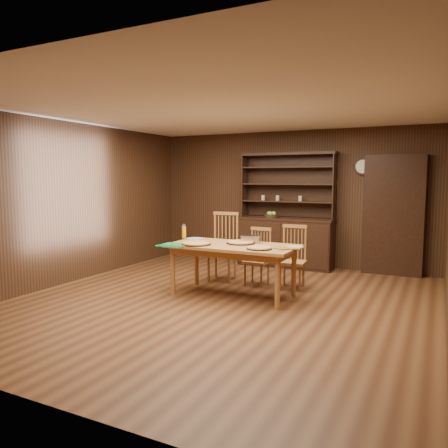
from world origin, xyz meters
The scene contains 20 objects.
floor centered at (0.00, 0.00, 0.00)m, with size 6.00×6.00×0.00m, color brown.
room_shell centered at (0.00, 0.00, 1.58)m, with size 6.00×6.00×6.00m.
china_hutch centered at (0.00, 2.75, 0.60)m, with size 1.84×0.52×2.17m.
doorway centered at (1.90, 2.90, 1.05)m, with size 1.00×0.18×2.10m, color black.
wall_clock centered at (1.35, 2.96, 1.90)m, with size 0.30×0.05×0.30m.
dining_table centered at (0.00, 0.38, 0.66)m, with size 1.82×0.91×0.75m.
chair_left centered at (-0.58, 1.26, 0.60)m, with size 0.51×0.49×1.13m.
chair_center centered at (0.07, 1.19, 0.48)m, with size 0.39×0.38×0.91m.
chair_right centered at (0.62, 1.24, 0.51)m, with size 0.43×0.41×0.97m.
pizza_left centered at (-0.46, 0.14, 0.77)m, with size 0.42×0.42×0.04m.
pizza_right centered at (0.49, 0.17, 0.77)m, with size 0.34×0.34×0.04m.
pizza_center centered at (0.06, 0.51, 0.77)m, with size 0.42×0.42×0.04m.
cooling_rack centered at (-0.73, -0.07, 0.76)m, with size 0.35×0.35×0.02m, color #0DB261, non-canonical shape.
plate_left centered at (-0.76, 0.60, 0.76)m, with size 0.29×0.29×0.02m.
plate_right centered at (0.87, 0.53, 0.76)m, with size 0.23×0.23×0.02m.
foil_dish centered at (0.14, 0.67, 0.80)m, with size 0.27×0.20×0.11m, color silver.
juice_bottle centered at (-0.97, 0.62, 0.85)m, with size 0.06×0.06×0.22m.
pot_holder_a centered at (0.89, 0.40, 0.76)m, with size 0.18×0.18×0.01m, color #AD1D13.
pot_holder_b centered at (0.76, 0.33, 0.76)m, with size 0.19×0.19×0.01m, color #AD1D13.
fruit_bowl centered at (-0.27, 2.69, 0.98)m, with size 0.28×0.28×0.12m.
Camera 1 is at (2.63, -5.19, 1.70)m, focal length 35.00 mm.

